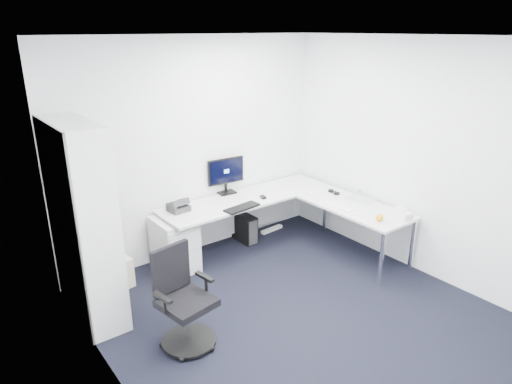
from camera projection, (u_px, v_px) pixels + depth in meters
ground at (308, 323)px, 4.54m from camera, size 4.20×4.20×0.00m
ceiling at (321, 36)px, 3.62m from camera, size 4.20×4.20×0.00m
wall_back at (195, 149)px, 5.65m from camera, size 3.60×0.02×2.70m
wall_left at (120, 252)px, 3.05m from camera, size 0.02×4.20×2.70m
wall_right at (430, 162)px, 5.11m from camera, size 0.02×4.20×2.70m
l_desk at (264, 230)px, 5.78m from camera, size 2.38×1.34×0.70m
drawer_pedestal at (175, 244)px, 5.45m from camera, size 0.43×0.53×0.65m
bookshelf at (83, 224)px, 4.35m from camera, size 0.39×1.00×2.00m
task_chair at (187, 300)px, 4.08m from camera, size 0.61×0.61×0.94m
black_pc_tower at (245, 228)px, 6.22m from camera, size 0.17×0.39×0.38m
beige_pc_tower at (120, 270)px, 5.19m from camera, size 0.22×0.38×0.34m
power_strip at (272, 229)px, 6.59m from camera, size 0.38×0.09×0.04m
monitor at (226, 176)px, 5.96m from camera, size 0.53×0.21×0.49m
black_keyboard at (242, 208)px, 5.54m from camera, size 0.49×0.22×0.02m
mouse at (263, 197)px, 5.87m from camera, size 0.08×0.11×0.03m
desk_phone at (178, 205)px, 5.44m from camera, size 0.24×0.24×0.16m
laptop at (361, 190)px, 5.77m from camera, size 0.41×0.40×0.26m
white_keyboard at (337, 206)px, 5.59m from camera, size 0.15×0.43×0.01m
headphones at (334, 191)px, 6.05m from camera, size 0.13×0.19×0.05m
orange_fruit at (379, 218)px, 5.16m from camera, size 0.09×0.09×0.09m
tissue_box at (401, 214)px, 5.26m from camera, size 0.17×0.27×0.09m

